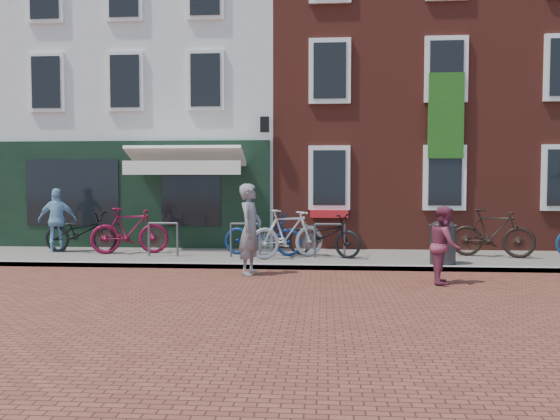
# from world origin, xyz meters

# --- Properties ---
(ground) EXTENTS (80.00, 80.00, 0.00)m
(ground) POSITION_xyz_m (0.00, 0.00, 0.00)
(ground) COLOR brown
(sidewalk) EXTENTS (24.00, 3.00, 0.10)m
(sidewalk) POSITION_xyz_m (1.00, 1.50, 0.05)
(sidewalk) COLOR slate
(sidewalk) RESTS_ON ground
(building_stucco) EXTENTS (8.00, 8.00, 9.00)m
(building_stucco) POSITION_xyz_m (-5.00, 7.00, 4.50)
(building_stucco) COLOR silver
(building_stucco) RESTS_ON ground
(building_brick_mid) EXTENTS (6.00, 8.00, 10.00)m
(building_brick_mid) POSITION_xyz_m (2.00, 7.00, 5.00)
(building_brick_mid) COLOR maroon
(building_brick_mid) RESTS_ON ground
(litter_bin) EXTENTS (0.55, 0.55, 1.01)m
(litter_bin) POSITION_xyz_m (2.97, 0.45, 0.62)
(litter_bin) COLOR #313133
(litter_bin) RESTS_ON sidewalk
(woman) EXTENTS (0.59, 0.76, 1.86)m
(woman) POSITION_xyz_m (-1.14, -0.68, 0.93)
(woman) COLOR slate
(woman) RESTS_ON ground
(boy) EXTENTS (0.65, 0.78, 1.45)m
(boy) POSITION_xyz_m (2.62, -1.40, 0.73)
(boy) COLOR brown
(boy) RESTS_ON ground
(cafe_person) EXTENTS (1.01, 0.55, 1.63)m
(cafe_person) POSITION_xyz_m (-6.45, 1.86, 0.91)
(cafe_person) COLOR #84B3D4
(cafe_person) RESTS_ON sidewalk
(bicycle_0) EXTENTS (2.03, 0.89, 1.04)m
(bicycle_0) POSITION_xyz_m (-5.79, 1.74, 0.62)
(bicycle_0) COLOR black
(bicycle_0) RESTS_ON sidewalk
(bicycle_1) EXTENTS (1.98, 0.96, 1.15)m
(bicycle_1) POSITION_xyz_m (-4.47, 1.61, 0.67)
(bicycle_1) COLOR maroon
(bicycle_1) RESTS_ON sidewalk
(bicycle_2) EXTENTS (2.06, 1.03, 1.04)m
(bicycle_2) POSITION_xyz_m (-1.12, 1.58, 0.62)
(bicycle_2) COLOR navy
(bicycle_2) RESTS_ON sidewalk
(bicycle_3) EXTENTS (1.92, 1.43, 1.15)m
(bicycle_3) POSITION_xyz_m (-0.50, 1.13, 0.67)
(bicycle_3) COLOR #B4B5B6
(bicycle_3) RESTS_ON sidewalk
(bicycle_4) EXTENTS (2.06, 1.53, 1.04)m
(bicycle_4) POSITION_xyz_m (0.35, 1.46, 0.62)
(bicycle_4) COLOR black
(bicycle_4) RESTS_ON sidewalk
(bicycle_5) EXTENTS (1.99, 1.07, 1.15)m
(bicycle_5) POSITION_xyz_m (4.37, 1.66, 0.67)
(bicycle_5) COLOR black
(bicycle_5) RESTS_ON sidewalk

